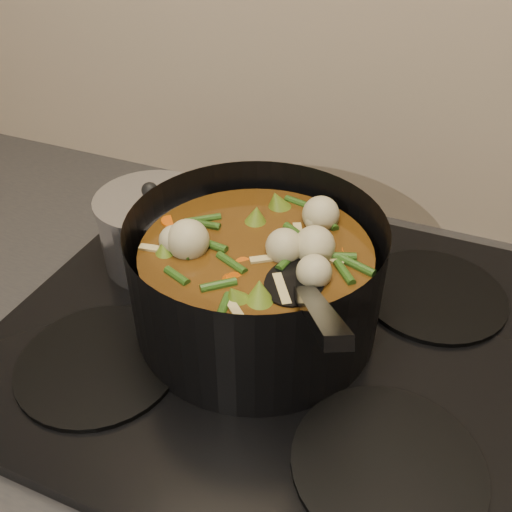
% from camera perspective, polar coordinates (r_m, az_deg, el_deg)
% --- Properties ---
extents(stovetop, '(0.62, 0.54, 0.03)m').
position_cam_1_polar(stovetop, '(0.68, 2.13, -7.71)').
color(stovetop, black).
rests_on(stovetop, counter).
extents(stockpot, '(0.34, 0.37, 0.21)m').
position_cam_1_polar(stockpot, '(0.64, 0.04, -2.31)').
color(stockpot, black).
rests_on(stockpot, stovetop).
extents(saucepan, '(0.15, 0.15, 0.12)m').
position_cam_1_polar(saucepan, '(0.76, -10.09, 2.63)').
color(saucepan, silver).
rests_on(saucepan, stovetop).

